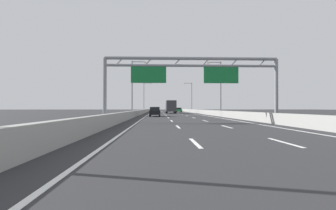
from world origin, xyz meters
The scene contains 50 objects.
ground_plane centered at (0.00, 100.00, 0.00)m, with size 260.00×260.00×0.00m, color #2D2D30.
lane_dash_left_1 centered at (-1.80, 12.50, 0.01)m, with size 0.16×3.00×0.01m, color white.
lane_dash_left_2 centered at (-1.80, 21.50, 0.01)m, with size 0.16×3.00×0.01m, color white.
lane_dash_left_3 centered at (-1.80, 30.50, 0.01)m, with size 0.16×3.00×0.01m, color white.
lane_dash_left_4 centered at (-1.80, 39.50, 0.01)m, with size 0.16×3.00×0.01m, color white.
lane_dash_left_5 centered at (-1.80, 48.50, 0.01)m, with size 0.16×3.00×0.01m, color white.
lane_dash_left_6 centered at (-1.80, 57.50, 0.01)m, with size 0.16×3.00×0.01m, color white.
lane_dash_left_7 centered at (-1.80, 66.50, 0.01)m, with size 0.16×3.00×0.01m, color white.
lane_dash_left_8 centered at (-1.80, 75.50, 0.01)m, with size 0.16×3.00×0.01m, color white.
lane_dash_left_9 centered at (-1.80, 84.50, 0.01)m, with size 0.16×3.00×0.01m, color white.
lane_dash_left_10 centered at (-1.80, 93.50, 0.01)m, with size 0.16×3.00×0.01m, color white.
lane_dash_left_11 centered at (-1.80, 102.50, 0.01)m, with size 0.16×3.00×0.01m, color white.
lane_dash_left_12 centered at (-1.80, 111.50, 0.01)m, with size 0.16×3.00×0.01m, color white.
lane_dash_left_13 centered at (-1.80, 120.50, 0.01)m, with size 0.16×3.00×0.01m, color white.
lane_dash_left_14 centered at (-1.80, 129.50, 0.01)m, with size 0.16×3.00×0.01m, color white.
lane_dash_left_15 centered at (-1.80, 138.50, 0.01)m, with size 0.16×3.00×0.01m, color white.
lane_dash_left_16 centered at (-1.80, 147.50, 0.01)m, with size 0.16×3.00×0.01m, color white.
lane_dash_left_17 centered at (-1.80, 156.50, 0.01)m, with size 0.16×3.00×0.01m, color white.
lane_dash_right_1 centered at (1.80, 12.50, 0.01)m, with size 0.16×3.00×0.01m, color white.
lane_dash_right_2 centered at (1.80, 21.50, 0.01)m, with size 0.16×3.00×0.01m, color white.
lane_dash_right_3 centered at (1.80, 30.50, 0.01)m, with size 0.16×3.00×0.01m, color white.
lane_dash_right_4 centered at (1.80, 39.50, 0.01)m, with size 0.16×3.00×0.01m, color white.
lane_dash_right_5 centered at (1.80, 48.50, 0.01)m, with size 0.16×3.00×0.01m, color white.
lane_dash_right_6 centered at (1.80, 57.50, 0.01)m, with size 0.16×3.00×0.01m, color white.
lane_dash_right_7 centered at (1.80, 66.50, 0.01)m, with size 0.16×3.00×0.01m, color white.
lane_dash_right_8 centered at (1.80, 75.50, 0.01)m, with size 0.16×3.00×0.01m, color white.
lane_dash_right_9 centered at (1.80, 84.50, 0.01)m, with size 0.16×3.00×0.01m, color white.
lane_dash_right_10 centered at (1.80, 93.50, 0.01)m, with size 0.16×3.00×0.01m, color white.
lane_dash_right_11 centered at (1.80, 102.50, 0.01)m, with size 0.16×3.00×0.01m, color white.
lane_dash_right_12 centered at (1.80, 111.50, 0.01)m, with size 0.16×3.00×0.01m, color white.
lane_dash_right_13 centered at (1.80, 120.50, 0.01)m, with size 0.16×3.00×0.01m, color white.
lane_dash_right_14 centered at (1.80, 129.50, 0.01)m, with size 0.16×3.00×0.01m, color white.
lane_dash_right_15 centered at (1.80, 138.50, 0.01)m, with size 0.16×3.00×0.01m, color white.
lane_dash_right_16 centered at (1.80, 147.50, 0.01)m, with size 0.16×3.00×0.01m, color white.
lane_dash_right_17 centered at (1.80, 156.50, 0.01)m, with size 0.16×3.00×0.01m, color white.
edge_line_left centered at (-5.25, 88.00, 0.01)m, with size 0.16×176.00×0.01m, color white.
edge_line_right centered at (5.25, 88.00, 0.01)m, with size 0.16×176.00×0.01m, color white.
barrier_left centered at (-6.90, 110.00, 0.47)m, with size 0.45×220.00×0.95m.
barrier_right centered at (6.90, 110.00, 0.47)m, with size 0.45×220.00×0.95m.
sign_gantry centered at (-0.14, 27.87, 4.84)m, with size 17.09×0.36×6.36m.
streetlamp_left_mid centered at (-7.47, 48.35, 5.40)m, with size 2.58×0.28×9.50m.
streetlamp_right_mid centered at (7.47, 48.35, 5.40)m, with size 2.58×0.28×9.50m.
streetlamp_left_far centered at (-7.47, 88.23, 5.40)m, with size 2.58×0.28×9.50m.
streetlamp_right_far centered at (7.47, 88.23, 5.40)m, with size 2.58×0.28×9.50m.
green_car centered at (3.39, 86.72, 0.74)m, with size 1.80×4.17×1.46m.
blue_car centered at (3.57, 110.91, 0.74)m, with size 1.81×4.22×1.42m.
yellow_car centered at (-3.64, 138.80, 0.74)m, with size 1.76×4.45×1.41m.
black_car centered at (-3.74, 45.31, 0.78)m, with size 1.72×4.69×1.54m.
orange_car centered at (-3.64, 78.42, 0.73)m, with size 1.86×4.19×1.43m.
box_truck centered at (0.07, 70.73, 1.75)m, with size 2.44×8.36×3.23m.
Camera 1 is at (-3.29, 1.88, 1.40)m, focal length 28.80 mm.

